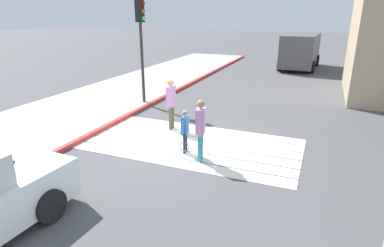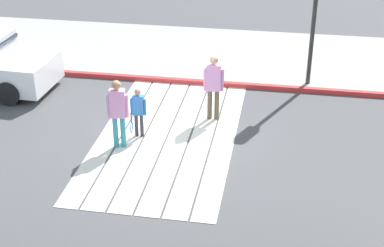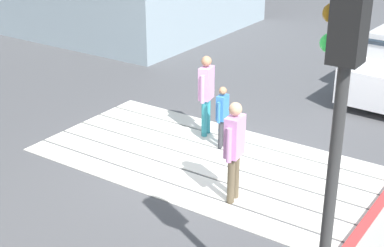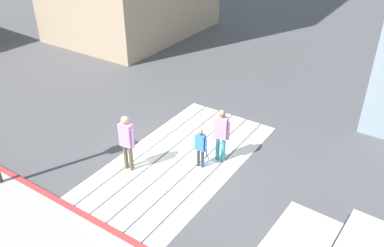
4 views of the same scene
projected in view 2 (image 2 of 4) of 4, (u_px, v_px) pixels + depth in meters
name	position (u px, v px, depth m)	size (l,w,h in m)	color
ground_plane	(167.00, 137.00, 14.07)	(120.00, 120.00, 0.00)	#4C4C4F
crosswalk_stripes	(167.00, 137.00, 14.07)	(6.40, 3.25, 0.01)	silver
sidewalk_west	(203.00, 53.00, 18.94)	(4.80, 40.00, 0.12)	#9E9B93
curb_painted	(190.00, 82.00, 16.88)	(0.16, 40.00, 0.13)	#BC3333
pedestrian_adult_lead	(118.00, 109.00, 13.20)	(0.28, 0.49, 1.69)	teal
pedestrian_adult_trailing	(214.00, 83.00, 14.46)	(0.26, 0.50, 1.72)	brown
pedestrian_child_with_racket	(138.00, 110.00, 13.79)	(0.28, 0.39, 1.26)	#333338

